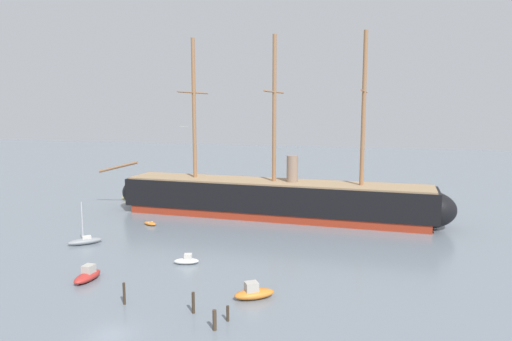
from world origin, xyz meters
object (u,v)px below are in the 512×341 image
object	(u,v)px
motorboat_near_centre	(187,260)
mooring_piling_nearest	(215,320)
motorboat_foreground_left	(88,275)
mooring_piling_left_pair	(193,303)
motorboat_far_left	(129,197)
tall_ship	(274,198)
mooring_piling_midwater	(228,313)
sailboat_mid_left	(85,241)
seagull_in_flight	(184,127)
mooring_piling_right_pair	(124,294)
dinghy_alongside_bow	(150,223)
motorboat_foreground_right	(254,293)

from	to	relation	value
motorboat_near_centre	mooring_piling_nearest	xyz separation A→B (m)	(9.78, -16.07, 0.50)
motorboat_foreground_left	mooring_piling_left_pair	xyz separation A→B (m)	(15.41, -4.82, 0.44)
motorboat_far_left	mooring_piling_nearest	world-z (taller)	mooring_piling_nearest
tall_ship	mooring_piling_midwater	world-z (taller)	tall_ship
tall_ship	motorboat_far_left	world-z (taller)	tall_ship
tall_ship	sailboat_mid_left	world-z (taller)	tall_ship
motorboat_foreground_left	sailboat_mid_left	distance (m)	15.52
seagull_in_flight	mooring_piling_right_pair	bearing A→B (deg)	-92.41
dinghy_alongside_bow	motorboat_far_left	distance (m)	23.98
dinghy_alongside_bow	mooring_piling_nearest	bearing A→B (deg)	-53.92
sailboat_mid_left	mooring_piling_midwater	size ratio (longest dim) A/B	4.24
sailboat_mid_left	seagull_in_flight	distance (m)	24.70
mooring_piling_left_pair	mooring_piling_midwater	world-z (taller)	mooring_piling_left_pair
mooring_piling_left_pair	seagull_in_flight	size ratio (longest dim) A/B	1.98
motorboat_foreground_left	motorboat_near_centre	world-z (taller)	motorboat_foreground_left
motorboat_near_centre	mooring_piling_left_pair	distance (m)	14.79
mooring_piling_nearest	mooring_piling_right_pair	distance (m)	11.33
tall_ship	motorboat_foreground_left	xyz separation A→B (m)	(-14.02, -36.39, -2.94)
mooring_piling_midwater	motorboat_foreground_left	bearing A→B (deg)	163.88
sailboat_mid_left	motorboat_far_left	distance (m)	33.22
motorboat_near_centre	mooring_piling_midwater	size ratio (longest dim) A/B	2.29
motorboat_foreground_left	sailboat_mid_left	world-z (taller)	sailboat_mid_left
sailboat_mid_left	mooring_piling_midwater	xyz separation A→B (m)	(28.41, -18.09, 0.22)
motorboat_near_centre	dinghy_alongside_bow	distance (m)	21.84
motorboat_foreground_left	mooring_piling_midwater	distance (m)	20.04
motorboat_foreground_right	seagull_in_flight	xyz separation A→B (m)	(-11.92, 9.60, 17.11)
dinghy_alongside_bow	mooring_piling_right_pair	world-z (taller)	mooring_piling_right_pair
motorboat_far_left	mooring_piling_right_pair	xyz separation A→B (m)	(27.87, -48.66, 0.63)
sailboat_mid_left	dinghy_alongside_bow	bearing A→B (deg)	72.53
tall_ship	motorboat_far_left	bearing A→B (deg)	167.64
tall_ship	mooring_piling_nearest	distance (m)	44.34
dinghy_alongside_bow	mooring_piling_midwater	bearing A→B (deg)	-51.47
motorboat_near_centre	mooring_piling_right_pair	world-z (taller)	mooring_piling_right_pair
tall_ship	mooring_piling_right_pair	size ratio (longest dim) A/B	29.35
motorboat_foreground_right	motorboat_far_left	bearing A→B (deg)	132.74
motorboat_near_centre	dinghy_alongside_bow	bearing A→B (deg)	130.17
motorboat_foreground_right	motorboat_far_left	world-z (taller)	motorboat_foreground_right
dinghy_alongside_bow	mooring_piling_left_pair	xyz separation A→B (m)	(20.60, -29.95, 0.76)
dinghy_alongside_bow	motorboat_foreground_right	bearing A→B (deg)	-44.49
sailboat_mid_left	motorboat_foreground_left	bearing A→B (deg)	-53.82
motorboat_foreground_right	mooring_piling_left_pair	xyz separation A→B (m)	(-4.84, -4.96, 0.43)
mooring_piling_right_pair	seagull_in_flight	distance (m)	22.07
motorboat_far_left	mooring_piling_midwater	size ratio (longest dim) A/B	2.40
tall_ship	motorboat_near_centre	distance (m)	28.57
sailboat_mid_left	mooring_piling_left_pair	xyz separation A→B (m)	(24.57, -17.34, 0.54)
tall_ship	motorboat_foreground_left	world-z (taller)	tall_ship
motorboat_far_left	seagull_in_flight	size ratio (longest dim) A/B	3.34
motorboat_foreground_right	dinghy_alongside_bow	xyz separation A→B (m)	(-25.44, 24.99, -0.33)
motorboat_near_centre	tall_ship	bearing A→B (deg)	79.62
tall_ship	dinghy_alongside_bow	xyz separation A→B (m)	(-19.21, -11.25, -3.25)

